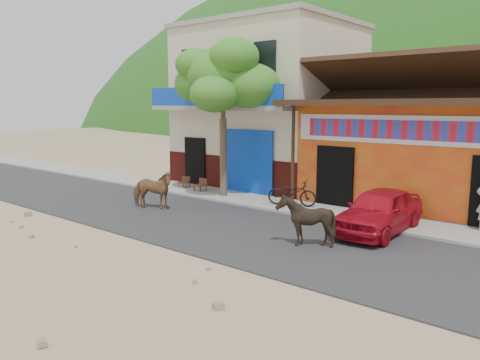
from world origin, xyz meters
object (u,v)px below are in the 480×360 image
(red_car, at_px, (379,211))
(cafe_chair_left, at_px, (184,177))
(cow_dark, at_px, (305,220))
(scooter, at_px, (292,193))
(tree, at_px, (223,118))
(cow_tan, at_px, (152,190))
(cafe_chair_right, at_px, (200,180))

(red_car, bearing_deg, cafe_chair_left, 171.23)
(cow_dark, bearing_deg, red_car, 170.11)
(red_car, relative_size, cafe_chair_left, 4.40)
(cow_dark, height_order, scooter, cow_dark)
(scooter, height_order, cafe_chair_left, scooter)
(cafe_chair_left, bearing_deg, cow_dark, -40.91)
(tree, bearing_deg, cow_tan, -100.14)
(tree, height_order, red_car, tree)
(tree, bearing_deg, cafe_chair_right, 174.61)
(cow_tan, xyz_separation_m, cafe_chair_right, (-0.85, 3.23, -0.11))
(cow_tan, distance_m, cafe_chair_left, 3.96)
(cow_tan, bearing_deg, cow_dark, -119.03)
(cow_dark, bearing_deg, scooter, -130.92)
(red_car, distance_m, cafe_chair_left, 9.43)
(cafe_chair_right, bearing_deg, cafe_chair_left, 169.49)
(tree, relative_size, scooter, 3.45)
(scooter, xyz_separation_m, cafe_chair_right, (-4.50, 0.00, 0.01))
(cow_tan, xyz_separation_m, cow_dark, (6.40, -0.31, 0.00))
(scooter, bearing_deg, cafe_chair_right, 71.29)
(tree, xyz_separation_m, cow_dark, (5.85, -3.41, -2.42))
(cafe_chair_right, bearing_deg, cow_dark, -27.37)
(cafe_chair_left, bearing_deg, cafe_chair_right, -26.17)
(tree, xyz_separation_m, red_car, (6.78, -1.00, -2.45))
(cow_tan, distance_m, cafe_chair_right, 3.34)
(cafe_chair_left, bearing_deg, red_car, -25.05)
(scooter, relative_size, cafe_chair_right, 1.85)
(tree, xyz_separation_m, cow_tan, (-0.55, -3.10, -2.42))
(cow_dark, height_order, red_car, cow_dark)
(cow_tan, relative_size, scooter, 0.90)
(cafe_chair_left, bearing_deg, cow_tan, -76.59)
(scooter, bearing_deg, tree, 73.71)
(cafe_chair_left, height_order, cafe_chair_right, cafe_chair_right)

